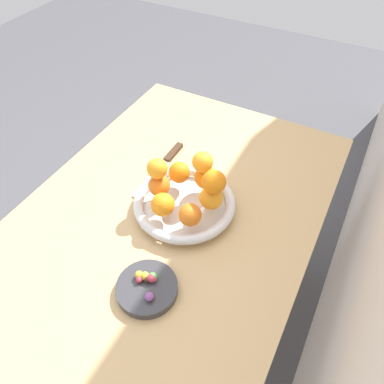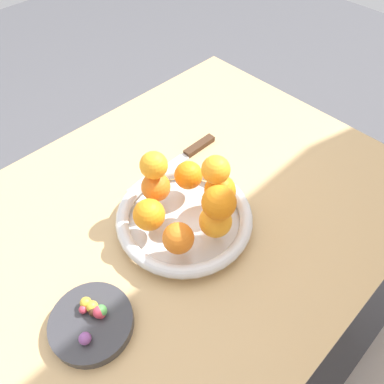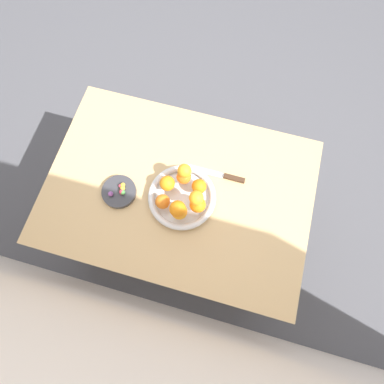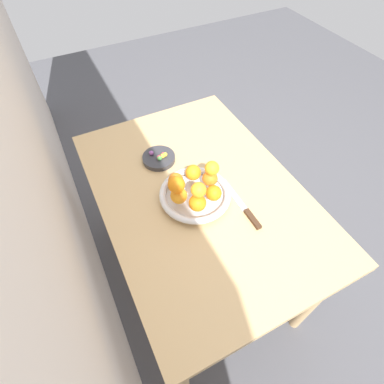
% 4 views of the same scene
% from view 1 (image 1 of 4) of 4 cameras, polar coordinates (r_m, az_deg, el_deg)
% --- Properties ---
extents(ground_plane, '(6.00, 6.00, 0.00)m').
position_cam_1_polar(ground_plane, '(1.65, -2.25, -19.88)').
color(ground_plane, '#4C4C51').
extents(dining_table, '(1.10, 0.76, 0.74)m').
position_cam_1_polar(dining_table, '(1.09, -3.24, -5.96)').
color(dining_table, tan).
rests_on(dining_table, ground_plane).
extents(fruit_bowl, '(0.27, 0.27, 0.04)m').
position_cam_1_polar(fruit_bowl, '(1.01, -1.16, -1.81)').
color(fruit_bowl, silver).
rests_on(fruit_bowl, dining_table).
extents(candy_dish, '(0.14, 0.14, 0.02)m').
position_cam_1_polar(candy_dish, '(0.88, -6.86, -14.37)').
color(candy_dish, '#333338').
rests_on(candy_dish, dining_table).
extents(orange_0, '(0.06, 0.06, 0.06)m').
position_cam_1_polar(orange_0, '(0.92, -0.30, -3.49)').
color(orange_0, orange).
rests_on(orange_0, fruit_bowl).
extents(orange_1, '(0.06, 0.06, 0.06)m').
position_cam_1_polar(orange_1, '(0.96, 2.92, -0.89)').
color(orange_1, orange).
rests_on(orange_1, fruit_bowl).
extents(orange_2, '(0.06, 0.06, 0.06)m').
position_cam_1_polar(orange_2, '(1.01, 2.14, 2.25)').
color(orange_2, orange).
rests_on(orange_2, fruit_bowl).
extents(orange_3, '(0.06, 0.06, 0.06)m').
position_cam_1_polar(orange_3, '(1.02, -1.95, 3.00)').
color(orange_3, orange).
rests_on(orange_3, fruit_bowl).
extents(orange_4, '(0.06, 0.06, 0.06)m').
position_cam_1_polar(orange_4, '(0.99, -5.02, 1.01)').
color(orange_4, orange).
rests_on(orange_4, fruit_bowl).
extents(orange_5, '(0.06, 0.06, 0.06)m').
position_cam_1_polar(orange_5, '(0.94, -4.47, -1.94)').
color(orange_5, orange).
rests_on(orange_5, fruit_bowl).
extents(orange_6, '(0.05, 0.05, 0.05)m').
position_cam_1_polar(orange_6, '(0.96, 1.62, 4.60)').
color(orange_6, orange).
rests_on(orange_6, orange_2).
extents(orange_7, '(0.06, 0.06, 0.06)m').
position_cam_1_polar(orange_7, '(0.91, 3.34, 1.52)').
color(orange_7, orange).
rests_on(orange_7, orange_1).
extents(orange_8, '(0.05, 0.05, 0.05)m').
position_cam_1_polar(orange_8, '(0.95, -5.31, 3.58)').
color(orange_8, orange).
rests_on(orange_8, orange_4).
extents(candy_ball_0, '(0.01, 0.01, 0.01)m').
position_cam_1_polar(candy_ball_0, '(0.87, -8.07, -13.10)').
color(candy_ball_0, '#C6384C').
rests_on(candy_ball_0, candy_dish).
extents(candy_ball_1, '(0.02, 0.02, 0.02)m').
position_cam_1_polar(candy_ball_1, '(0.87, -5.92, -13.03)').
color(candy_ball_1, '#C6384C').
rests_on(candy_ball_1, candy_dish).
extents(candy_ball_2, '(0.02, 0.02, 0.02)m').
position_cam_1_polar(candy_ball_2, '(0.84, -6.52, -15.55)').
color(candy_ball_2, '#8C4C99').
rests_on(candy_ball_2, candy_dish).
extents(candy_ball_3, '(0.02, 0.02, 0.02)m').
position_cam_1_polar(candy_ball_3, '(0.87, -8.06, -12.40)').
color(candy_ball_3, gold).
rests_on(candy_ball_3, candy_dish).
extents(candy_ball_4, '(0.02, 0.02, 0.02)m').
position_cam_1_polar(candy_ball_4, '(0.87, -6.16, -12.87)').
color(candy_ball_4, '#C6384C').
rests_on(candy_ball_4, candy_dish).
extents(candy_ball_5, '(0.02, 0.02, 0.02)m').
position_cam_1_polar(candy_ball_5, '(0.87, -7.17, -12.59)').
color(candy_ball_5, gold).
rests_on(candy_ball_5, candy_dish).
extents(candy_ball_6, '(0.02, 0.02, 0.02)m').
position_cam_1_polar(candy_ball_6, '(0.87, -6.02, -12.74)').
color(candy_ball_6, '#4C9947').
rests_on(candy_ball_6, candy_dish).
extents(candy_ball_7, '(0.02, 0.02, 0.02)m').
position_cam_1_polar(candy_ball_7, '(0.87, -6.83, -12.99)').
color(candy_ball_7, '#472819').
rests_on(candy_ball_7, candy_dish).
extents(knife, '(0.26, 0.02, 0.01)m').
position_cam_1_polar(knife, '(1.15, -4.38, 4.21)').
color(knife, '#3F2819').
rests_on(knife, dining_table).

